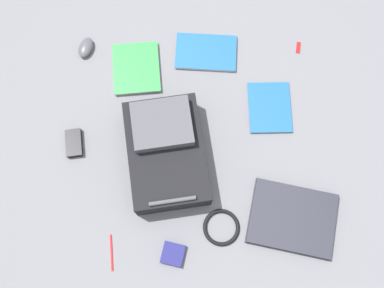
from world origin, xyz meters
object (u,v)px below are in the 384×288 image
Objects in this scene: book_red at (270,107)px; book_comic at (136,68)px; power_brick at (74,143)px; pen_black at (112,253)px; laptop at (293,218)px; earbud_pouch at (173,254)px; computer_mouse at (86,48)px; book_blue at (206,52)px; backpack at (166,151)px; cable_coil at (221,227)px; usb_stick at (298,47)px.

book_red is 0.62m from book_comic.
pen_black is (-0.17, 0.46, -0.01)m from power_brick.
earbud_pouch is at bearing 15.14° from laptop.
laptop is 1.18m from computer_mouse.
pen_black is at bearing 65.33° from book_blue.
earbud_pouch is at bearing 131.71° from power_brick.
laptop is 1.38× the size of book_blue.
computer_mouse is (0.37, -0.51, -0.06)m from backpack.
computer_mouse reaches higher than book_comic.
book_blue reaches higher than cable_coil.
backpack is 4.78× the size of computer_mouse.
backpack reaches higher than book_red.
cable_coil is (0.23, 0.52, 0.00)m from book_red.
book_red is at bearing -170.10° from power_brick.
pen_black is (0.74, 0.12, -0.01)m from laptop.
laptop is at bearing -174.10° from cable_coil.
earbud_pouch is (-0.16, 0.82, 0.00)m from book_comic.
pen_black is (0.22, 0.40, -0.07)m from backpack.
laptop is at bearing 151.36° from backpack.
backpack is 2.09× the size of book_red.
computer_mouse reaches higher than cable_coil.
power_brick is (0.62, -0.37, 0.01)m from cable_coil.
power_brick reaches higher than earbud_pouch.
book_red is 2.29× the size of computer_mouse.
book_comic is 0.25m from computer_mouse.
book_blue is at bearing 2.67° from usb_stick.
book_comic is (0.14, -0.40, -0.06)m from backpack.
book_blue is 1.92× the size of cable_coil.
book_comic is 4.65× the size of usb_stick.
book_blue is at bearing -114.67° from pen_black.
book_blue is at bearing -87.02° from cable_coil.
book_comic is at bearing -46.54° from laptop.
power_brick reaches higher than cable_coil.
book_comic is at bearing -71.45° from backpack.
backpack is at bearing 69.39° from book_blue.
laptop reaches higher than book_red.
book_red is 0.57m from cable_coil.
book_comic is (0.65, -0.68, -0.01)m from laptop.
power_brick is at bearing -20.44° from laptop.
cable_coil is at bearing 142.57° from computer_mouse.
backpack is at bearing -28.64° from laptop.
book_blue is 2.83× the size of computer_mouse.
laptop is 2.65× the size of cable_coil.
laptop is 0.97m from power_brick.
pen_black is 1.64× the size of earbud_pouch.
laptop reaches higher than usb_stick.
backpack is 4.09× the size of power_brick.
book_blue is (-0.18, -0.48, -0.07)m from backpack.
book_red is 1.96× the size of power_brick.
backpack reaches higher than book_blue.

